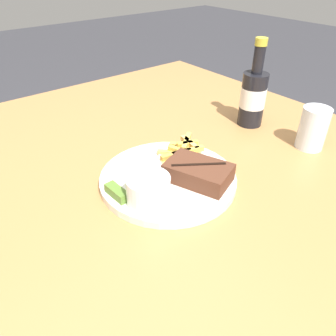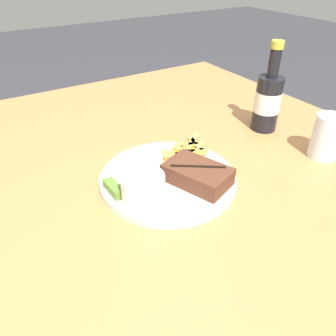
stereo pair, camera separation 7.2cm
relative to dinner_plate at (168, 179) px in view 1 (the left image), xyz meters
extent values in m
cube|color=#A87542|center=(0.00, 0.00, -0.03)|extent=(1.43, 1.29, 0.04)
cylinder|color=#A87542|center=(-0.66, 0.58, -0.40)|extent=(0.06, 0.06, 0.71)
cylinder|color=silver|center=(0.00, 0.00, 0.00)|extent=(0.31, 0.31, 0.01)
cylinder|color=white|center=(0.00, 0.00, 0.01)|extent=(0.31, 0.31, 0.00)
cube|color=#512D1E|center=(0.05, 0.04, 0.03)|extent=(0.16, 0.13, 0.04)
cube|color=black|center=(0.05, 0.04, 0.05)|extent=(0.07, 0.10, 0.00)
cube|color=#EEAD51|center=(-0.03, 0.05, 0.02)|extent=(0.04, 0.06, 0.01)
cube|color=gold|center=(-0.04, 0.05, 0.03)|extent=(0.03, 0.08, 0.01)
cube|color=gold|center=(-0.08, 0.10, 0.02)|extent=(0.05, 0.04, 0.01)
cube|color=#DBAF57|center=(-0.03, 0.09, 0.02)|extent=(0.08, 0.04, 0.01)
cube|color=#F1BB4E|center=(-0.05, 0.06, 0.02)|extent=(0.04, 0.04, 0.01)
cube|color=gold|center=(-0.07, 0.11, 0.03)|extent=(0.06, 0.07, 0.01)
cube|color=#D8B555|center=(-0.02, 0.06, 0.03)|extent=(0.05, 0.05, 0.01)
cube|color=gold|center=(-0.04, 0.09, 0.02)|extent=(0.01, 0.08, 0.01)
cube|color=gold|center=(-0.04, 0.07, 0.03)|extent=(0.06, 0.03, 0.01)
cube|color=#F1A24F|center=(-0.06, 0.06, 0.02)|extent=(0.05, 0.05, 0.01)
cube|color=gold|center=(-0.06, 0.11, 0.03)|extent=(0.03, 0.05, 0.01)
cube|color=#F4B24E|center=(-0.05, 0.08, 0.02)|extent=(0.02, 0.06, 0.01)
cube|color=#EAB45A|center=(-0.06, 0.11, 0.03)|extent=(0.07, 0.02, 0.01)
cube|color=gold|center=(-0.03, 0.08, 0.03)|extent=(0.03, 0.08, 0.01)
cube|color=#EEB75B|center=(-0.04, 0.03, 0.02)|extent=(0.03, 0.06, 0.01)
cylinder|color=white|center=(0.05, -0.09, 0.04)|extent=(0.09, 0.09, 0.06)
cylinder|color=beige|center=(0.05, -0.09, 0.06)|extent=(0.08, 0.08, 0.01)
cylinder|color=silver|center=(-0.03, -0.03, 0.02)|extent=(0.06, 0.06, 0.02)
cylinder|color=#C67A4C|center=(-0.03, -0.03, 0.03)|extent=(0.05, 0.05, 0.01)
cube|color=#567A2D|center=(-0.01, -0.13, 0.02)|extent=(0.06, 0.03, 0.02)
cube|color=#B7B7BC|center=(-0.08, 0.04, 0.01)|extent=(0.09, 0.06, 0.00)
cube|color=#B7B7BC|center=(-0.02, 0.01, 0.01)|extent=(0.03, 0.02, 0.00)
cube|color=#B7B7BC|center=(-0.02, 0.01, 0.01)|extent=(0.03, 0.02, 0.00)
cube|color=#B7B7BC|center=(-0.02, 0.01, 0.01)|extent=(0.03, 0.02, 0.00)
cylinder|color=black|center=(-0.08, 0.38, 0.07)|extent=(0.07, 0.07, 0.15)
cylinder|color=silver|center=(-0.08, 0.38, 0.08)|extent=(0.07, 0.07, 0.06)
cylinder|color=black|center=(-0.08, 0.38, 0.18)|extent=(0.03, 0.03, 0.07)
cylinder|color=gold|center=(-0.08, 0.38, 0.23)|extent=(0.03, 0.03, 0.02)
cylinder|color=silver|center=(0.11, 0.39, 0.05)|extent=(0.07, 0.07, 0.11)
camera|label=1|loc=(0.47, -0.37, 0.43)|focal=35.00mm
camera|label=2|loc=(0.51, -0.32, 0.43)|focal=35.00mm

